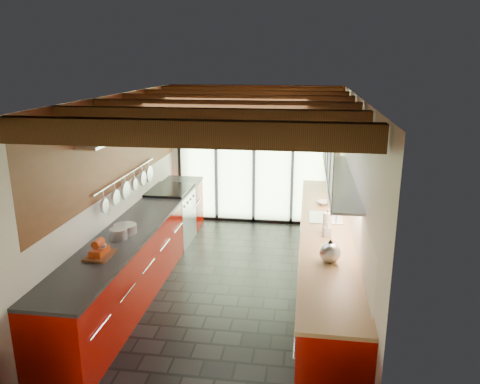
{
  "coord_description": "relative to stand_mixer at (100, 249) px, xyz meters",
  "views": [
    {
      "loc": [
        0.98,
        -5.86,
        3.05
      ],
      "look_at": [
        0.07,
        0.4,
        1.25
      ],
      "focal_mm": 35.0,
      "sensor_mm": 36.0,
      "label": 1
    }
  ],
  "objects": [
    {
      "name": "upper_cabinets_right",
      "position": [
        2.7,
        1.6,
        0.84
      ],
      "size": [
        0.34,
        3.0,
        3.0
      ],
      "color": "silver",
      "rests_on": "ground"
    },
    {
      "name": "sink_assembly",
      "position": [
        2.56,
        1.7,
        -0.05
      ],
      "size": [
        0.45,
        0.52,
        0.43
      ],
      "color": "silver",
      "rests_on": "right_counter"
    },
    {
      "name": "range_stove",
      "position": [
        -0.0,
        2.75,
        -0.54
      ],
      "size": [
        0.66,
        0.9,
        0.97
      ],
      "color": "silver",
      "rests_on": "ground"
    },
    {
      "name": "right_counter",
      "position": [
        2.54,
        1.3,
        -0.55
      ],
      "size": [
        0.68,
        5.0,
        0.92
      ],
      "color": "#960900",
      "rests_on": "ground"
    },
    {
      "name": "pot_small",
      "position": [
        0.0,
        0.75,
        -0.03
      ],
      "size": [
        0.36,
        0.36,
        0.11
      ],
      "primitive_type": "cylinder",
      "rotation": [
        0.0,
        0.0,
        0.28
      ],
      "color": "silver",
      "rests_on": "left_counter"
    },
    {
      "name": "cutting_board",
      "position": [
        0.0,
        -0.0,
        -0.07
      ],
      "size": [
        0.27,
        0.37,
        0.03
      ],
      "primitive_type": "cube",
      "rotation": [
        0.0,
        0.0,
        -0.04
      ],
      "color": "brown",
      "rests_on": "left_counter"
    },
    {
      "name": "bowl",
      "position": [
        2.54,
        2.34,
        -0.06
      ],
      "size": [
        0.29,
        0.29,
        0.05
      ],
      "primitive_type": "imported",
      "rotation": [
        0.0,
        0.0,
        0.43
      ],
      "color": "silver",
      "rests_on": "right_counter"
    },
    {
      "name": "left_counter",
      "position": [
        -0.0,
        1.3,
        -0.55
      ],
      "size": [
        0.68,
        5.0,
        0.92
      ],
      "color": "#960900",
      "rests_on": "ground"
    },
    {
      "name": "ceiling_beams",
      "position": [
        1.27,
        1.67,
        1.46
      ],
      "size": [
        3.14,
        5.06,
        4.9
      ],
      "color": "#593316",
      "rests_on": "ground"
    },
    {
      "name": "pot_large",
      "position": [
        0.0,
        0.53,
        -0.02
      ],
      "size": [
        0.22,
        0.22,
        0.13
      ],
      "primitive_type": "cylinder",
      "rotation": [
        0.0,
        0.0,
        0.05
      ],
      "color": "silver",
      "rests_on": "left_counter"
    },
    {
      "name": "room_shell",
      "position": [
        1.27,
        1.3,
        0.65
      ],
      "size": [
        5.5,
        5.5,
        5.5
      ],
      "color": "silver",
      "rests_on": "ground"
    },
    {
      "name": "left_wall_fixtures",
      "position": [
        -0.2,
        1.55,
        0.8
      ],
      "size": [
        0.28,
        2.6,
        0.96
      ],
      "color": "silver",
      "rests_on": "ground"
    },
    {
      "name": "kettle",
      "position": [
        2.54,
        0.23,
        0.03
      ],
      "size": [
        0.29,
        0.32,
        0.27
      ],
      "color": "silver",
      "rests_on": "right_counter"
    },
    {
      "name": "ground",
      "position": [
        1.27,
        1.3,
        -1.01
      ],
      "size": [
        5.5,
        5.5,
        0.0
      ],
      "primitive_type": "plane",
      "color": "black",
      "rests_on": "ground"
    },
    {
      "name": "soap_bottle",
      "position": [
        2.54,
        0.98,
        0.01
      ],
      "size": [
        0.1,
        0.1,
        0.19
      ],
      "primitive_type": "imported",
      "rotation": [
        0.0,
        0.0,
        0.15
      ],
      "color": "silver",
      "rests_on": "right_counter"
    },
    {
      "name": "stand_mixer",
      "position": [
        0.0,
        0.0,
        0.0
      ],
      "size": [
        0.15,
        0.25,
        0.22
      ],
      "color": "#BA370E",
      "rests_on": "left_counter"
    },
    {
      "name": "glass_door",
      "position": [
        1.27,
        3.99,
        0.65
      ],
      "size": [
        2.95,
        0.1,
        2.9
      ],
      "color": "#C6EAAD",
      "rests_on": "ground"
    },
    {
      "name": "paper_towel",
      "position": [
        2.54,
        1.14,
        0.04
      ],
      "size": [
        0.13,
        0.13,
        0.31
      ],
      "color": "white",
      "rests_on": "right_counter"
    }
  ]
}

